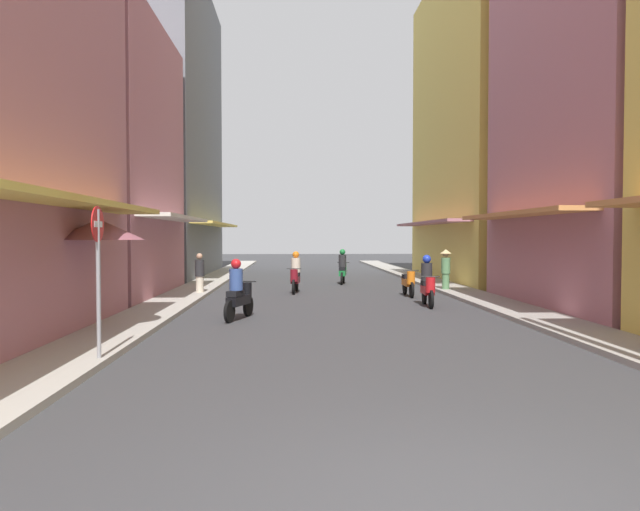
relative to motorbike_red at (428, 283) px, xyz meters
name	(u,v)px	position (x,y,z in m)	size (l,w,h in m)	color
ground_plane	(325,292)	(-2.89, 4.95, -0.70)	(98.48, 98.48, 0.00)	#38383A
sidewalk_left	(193,291)	(-7.98, 4.95, -0.64)	(1.56, 52.76, 0.12)	#ADA89E
sidewalk_right	(454,290)	(2.19, 4.95, -0.64)	(1.56, 52.76, 0.12)	#9E9991
building_left_mid	(76,161)	(-11.75, 3.32, 4.11)	(7.05, 8.22, 9.64)	#B7727F
building_left_far	(151,131)	(-11.75, 14.39, 7.14)	(7.05, 12.86, 15.70)	slate
building_right_mid	(638,4)	(5.96, -0.87, 8.24)	(7.05, 8.53, 17.91)	#B7727F
building_right_far	(500,125)	(5.96, 10.66, 6.87)	(7.05, 12.59, 15.17)	#EFD159
motorbike_red	(428,283)	(0.00, 0.00, 0.00)	(0.55, 1.81, 1.58)	black
motorbike_maroon	(295,274)	(-4.04, 4.49, 0.00)	(0.55, 1.81, 1.58)	black
motorbike_black	(239,292)	(-5.52, -2.64, 0.00)	(0.72, 1.75, 1.58)	black
motorbike_orange	(408,282)	(0.00, 2.98, -0.20)	(0.55, 1.81, 0.96)	black
motorbike_green	(343,268)	(-1.89, 8.64, 0.00)	(0.57, 1.80, 1.58)	black
pedestrian_far	(200,274)	(-7.52, 3.66, 0.06)	(0.34, 0.34, 1.54)	beige
pedestrian_foreground	(446,268)	(1.74, 4.52, 0.23)	(0.44, 0.44, 1.65)	#598C59
vendor_umbrella	(99,230)	(-8.33, -4.85, 1.59)	(1.92, 1.92, 2.53)	#99999E
street_sign_no_entry	(98,262)	(-7.35, -7.94, 1.01)	(0.07, 0.60, 2.65)	gray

